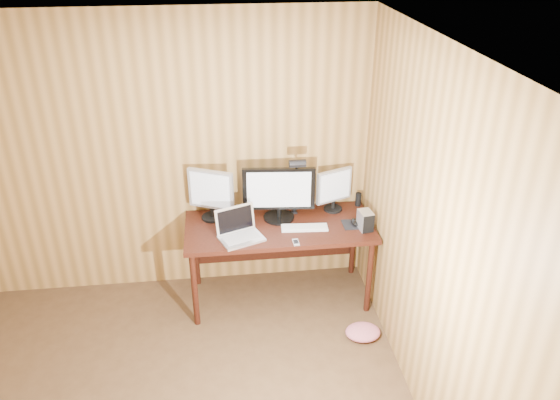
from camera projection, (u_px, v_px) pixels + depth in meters
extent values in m
plane|color=silver|center=(107.00, 76.00, 2.31)|extent=(4.00, 4.00, 0.00)
plane|color=#A6773C|center=(166.00, 159.00, 4.64)|extent=(4.00, 0.00, 4.00)
plane|color=#A6773C|center=(458.00, 285.00, 3.07)|extent=(0.00, 4.00, 4.00)
cube|color=black|center=(279.00, 227.00, 4.66)|extent=(1.60, 0.70, 0.04)
cube|color=black|center=(275.00, 235.00, 5.07)|extent=(1.48, 0.02, 0.51)
cylinder|color=black|center=(195.00, 290.00, 4.50)|extent=(0.05, 0.05, 0.71)
cylinder|color=black|center=(196.00, 251.00, 5.01)|extent=(0.05, 0.05, 0.71)
cylinder|color=black|center=(369.00, 277.00, 4.66)|extent=(0.05, 0.05, 0.71)
cylinder|color=black|center=(353.00, 241.00, 5.17)|extent=(0.05, 0.05, 0.71)
cylinder|color=black|center=(279.00, 217.00, 4.75)|extent=(0.27, 0.27, 0.02)
cylinder|color=black|center=(279.00, 212.00, 4.73)|extent=(0.04, 0.04, 0.08)
cube|color=black|center=(279.00, 189.00, 4.62)|extent=(0.62, 0.10, 0.38)
cube|color=silver|center=(279.00, 190.00, 4.60)|extent=(0.54, 0.05, 0.33)
cylinder|color=black|center=(213.00, 217.00, 4.76)|extent=(0.19, 0.19, 0.02)
cylinder|color=black|center=(212.00, 212.00, 4.73)|extent=(0.04, 0.04, 0.09)
cube|color=#B6B6BB|center=(211.00, 189.00, 4.63)|extent=(0.38, 0.20, 0.35)
cube|color=silver|center=(210.00, 190.00, 4.61)|extent=(0.33, 0.15, 0.30)
cylinder|color=black|center=(333.00, 209.00, 4.89)|extent=(0.16, 0.16, 0.02)
cylinder|color=black|center=(333.00, 204.00, 4.87)|extent=(0.03, 0.03, 0.07)
cube|color=#B6B6BB|center=(334.00, 186.00, 4.78)|extent=(0.33, 0.16, 0.30)
cube|color=silver|center=(335.00, 186.00, 4.77)|extent=(0.28, 0.12, 0.26)
cube|color=silver|center=(241.00, 239.00, 4.44)|extent=(0.40, 0.34, 0.02)
cube|color=silver|center=(235.00, 219.00, 4.48)|extent=(0.34, 0.17, 0.23)
cube|color=black|center=(235.00, 219.00, 4.48)|extent=(0.29, 0.14, 0.19)
cube|color=#B2B2B7|center=(241.00, 237.00, 4.44)|extent=(0.32, 0.24, 0.00)
cube|color=silver|center=(304.00, 228.00, 4.60)|extent=(0.40, 0.14, 0.02)
cube|color=white|center=(304.00, 227.00, 4.59)|extent=(0.37, 0.12, 0.00)
cube|color=black|center=(355.00, 224.00, 4.66)|extent=(0.22, 0.18, 0.00)
ellipsoid|color=black|center=(355.00, 222.00, 4.65)|extent=(0.09, 0.13, 0.04)
cube|color=silver|center=(365.00, 220.00, 4.56)|extent=(0.12, 0.16, 0.16)
cube|color=black|center=(369.00, 225.00, 4.50)|extent=(0.10, 0.02, 0.16)
cube|color=silver|center=(296.00, 242.00, 4.40)|extent=(0.05, 0.10, 0.01)
cube|color=black|center=(296.00, 242.00, 4.40)|extent=(0.04, 0.06, 0.00)
cylinder|color=black|center=(358.00, 199.00, 4.94)|extent=(0.05, 0.05, 0.12)
cube|color=black|center=(294.00, 214.00, 4.85)|extent=(0.05, 0.06, 0.06)
cylinder|color=black|center=(295.00, 193.00, 4.76)|extent=(0.03, 0.03, 0.39)
sphere|color=black|center=(295.00, 173.00, 4.67)|extent=(0.04, 0.04, 0.04)
cylinder|color=black|center=(296.00, 168.00, 4.58)|extent=(0.02, 0.14, 0.16)
cylinder|color=black|center=(297.00, 164.00, 4.48)|extent=(0.14, 0.06, 0.06)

